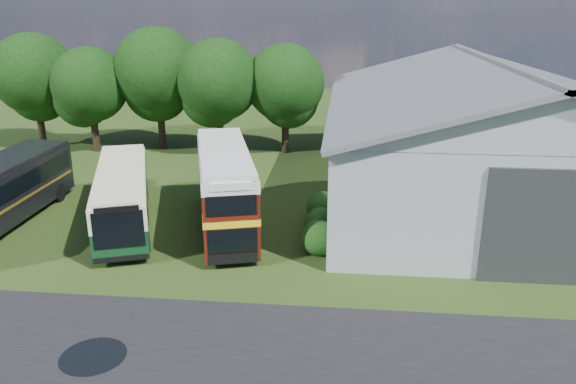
# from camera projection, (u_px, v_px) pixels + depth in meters

# --- Properties ---
(ground) EXTENTS (120.00, 120.00, 0.00)m
(ground) POSITION_uv_depth(u_px,v_px,m) (165.00, 312.00, 21.39)
(ground) COLOR #253C13
(ground) RESTS_ON ground
(asphalt_road) EXTENTS (60.00, 8.00, 0.02)m
(asphalt_road) POSITION_uv_depth(u_px,v_px,m) (226.00, 365.00, 18.27)
(asphalt_road) COLOR black
(asphalt_road) RESTS_ON ground
(puddle) EXTENTS (2.20, 2.20, 0.01)m
(puddle) POSITION_uv_depth(u_px,v_px,m) (93.00, 357.00, 18.70)
(puddle) COLOR black
(puddle) RESTS_ON ground
(storage_shed) EXTENTS (18.80, 24.80, 8.15)m
(storage_shed) POSITION_uv_depth(u_px,v_px,m) (485.00, 127.00, 33.68)
(storage_shed) COLOR gray
(storage_shed) RESTS_ON ground
(tree_left_a) EXTENTS (6.46, 6.46, 9.12)m
(tree_left_a) POSITION_uv_depth(u_px,v_px,m) (34.00, 74.00, 44.35)
(tree_left_a) COLOR black
(tree_left_a) RESTS_ON ground
(tree_left_b) EXTENTS (5.78, 5.78, 8.16)m
(tree_left_b) POSITION_uv_depth(u_px,v_px,m) (90.00, 85.00, 43.12)
(tree_left_b) COLOR black
(tree_left_b) RESTS_ON ground
(tree_mid) EXTENTS (6.80, 6.80, 9.60)m
(tree_mid) POSITION_uv_depth(u_px,v_px,m) (158.00, 71.00, 43.57)
(tree_mid) COLOR black
(tree_mid) RESTS_ON ground
(tree_right_a) EXTENTS (6.26, 6.26, 8.83)m
(tree_right_a) POSITION_uv_depth(u_px,v_px,m) (218.00, 80.00, 42.30)
(tree_right_a) COLOR black
(tree_right_a) RESTS_ON ground
(tree_right_b) EXTENTS (5.98, 5.98, 8.45)m
(tree_right_b) POSITION_uv_depth(u_px,v_px,m) (285.00, 83.00, 42.65)
(tree_right_b) COLOR black
(tree_right_b) RESTS_ON ground
(shrub_front) EXTENTS (1.70, 1.70, 1.70)m
(shrub_front) POSITION_uv_depth(u_px,v_px,m) (319.00, 253.00, 26.50)
(shrub_front) COLOR #194714
(shrub_front) RESTS_ON ground
(shrub_mid) EXTENTS (1.60, 1.60, 1.60)m
(shrub_mid) POSITION_uv_depth(u_px,v_px,m) (321.00, 236.00, 28.39)
(shrub_mid) COLOR #194714
(shrub_mid) RESTS_ON ground
(shrub_back) EXTENTS (1.80, 1.80, 1.80)m
(shrub_back) POSITION_uv_depth(u_px,v_px,m) (323.00, 222.00, 30.27)
(shrub_back) COLOR #194714
(shrub_back) RESTS_ON ground
(bus_green_single) EXTENTS (6.11, 11.18, 3.03)m
(bus_green_single) POSITION_uv_depth(u_px,v_px,m) (123.00, 195.00, 29.51)
(bus_green_single) COLOR black
(bus_green_single) RESTS_ON ground
(bus_maroon_double) EXTENTS (5.09, 10.28, 4.28)m
(bus_maroon_double) POSITION_uv_depth(u_px,v_px,m) (225.00, 189.00, 28.79)
(bus_maroon_double) COLOR black
(bus_maroon_double) RESTS_ON ground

